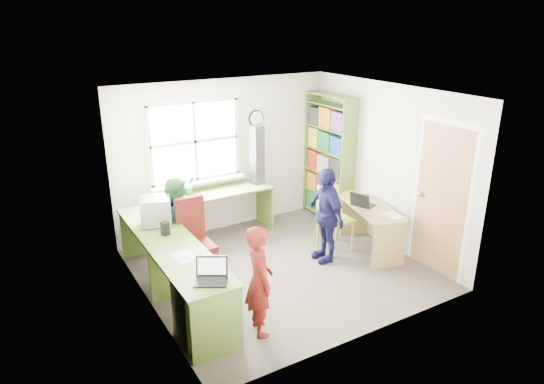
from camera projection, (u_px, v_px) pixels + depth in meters
The scene contains 19 objects.
room at pixel (279, 183), 6.32m from camera, with size 3.64×3.44×2.44m.
l_desk at pixel (199, 273), 5.64m from camera, with size 2.38×2.95×0.75m.
right_desk at pixel (372, 220), 7.05m from camera, with size 0.83×1.25×0.66m.
bookshelf at pixel (329, 161), 8.06m from camera, with size 0.30×1.02×2.10m.
swivel_chair at pixel (195, 244), 6.33m from camera, with size 0.52×0.52×1.08m.
wooden_chair at pixel (332, 216), 7.04m from camera, with size 0.43×0.43×0.98m.
crt_monitor at pixel (156, 211), 6.16m from camera, with size 0.45×0.43×0.36m.
laptop_left at pixel (211, 275), 4.90m from camera, with size 0.42×0.40×0.22m.
laptop_right at pixel (362, 203), 7.05m from camera, with size 0.35×0.38×0.22m.
speaker_a at pixel (165, 229), 5.90m from camera, with size 0.10×0.10×0.17m.
speaker_b at pixel (154, 216), 6.28m from camera, with size 0.09×0.09×0.17m.
cd_tower at pixel (257, 155), 7.61m from camera, with size 0.22×0.20×0.93m.
game_box at pixel (353, 196), 7.37m from camera, with size 0.37×0.37×0.06m.
paper_a at pixel (184, 257), 5.38m from camera, with size 0.23×0.32×0.00m.
paper_b at pixel (393, 215), 6.72m from camera, with size 0.20×0.28×0.00m.
potted_plant at pixel (190, 185), 7.22m from camera, with size 0.16×0.13×0.29m, color #2A6A38.
person_red at pixel (259, 281), 5.14m from camera, with size 0.46×0.30×1.25m, color maroon.
person_green at pixel (179, 223), 6.53m from camera, with size 0.63×0.49×1.29m, color #2C6F2F.
person_navy at pixel (326, 215), 6.71m from camera, with size 0.80×0.33×1.36m, color #13133B.
Camera 1 is at (-3.10, -5.01, 3.27)m, focal length 32.00 mm.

